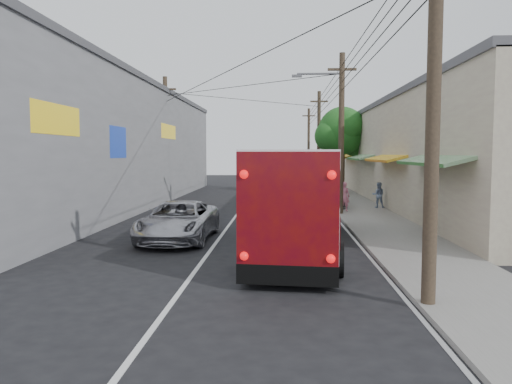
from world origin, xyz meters
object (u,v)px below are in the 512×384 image
(parked_suv, at_px, (321,191))
(parked_car_mid, at_px, (310,190))
(jeepney, at_px, (178,221))
(coach_bus, at_px, (302,198))
(parked_car_far, at_px, (301,183))
(pedestrian_far, at_px, (378,195))
(pedestrian_near, at_px, (344,196))

(parked_suv, height_order, parked_car_mid, parked_suv)
(jeepney, bearing_deg, coach_bus, -12.46)
(parked_suv, xyz_separation_m, parked_car_far, (-0.80, 9.70, -0.10))
(parked_car_mid, distance_m, pedestrian_far, 5.50)
(parked_suv, relative_size, parked_car_far, 1.28)
(jeepney, distance_m, parked_car_mid, 15.47)
(parked_suv, height_order, pedestrian_far, parked_suv)
(coach_bus, xyz_separation_m, parked_car_far, (0.85, 22.64, -0.84))
(parked_suv, bearing_deg, parked_car_far, 97.52)
(pedestrian_far, bearing_deg, coach_bus, 75.00)
(jeepney, xyz_separation_m, parked_car_far, (5.20, 21.57, 0.11))
(parked_suv, distance_m, parked_car_far, 9.74)
(jeepney, height_order, pedestrian_far, pedestrian_far)
(jeepney, distance_m, pedestrian_near, 10.89)
(coach_bus, height_order, parked_suv, coach_bus)
(coach_bus, distance_m, parked_car_mid, 15.58)
(parked_car_mid, relative_size, pedestrian_far, 3.30)
(coach_bus, xyz_separation_m, parked_suv, (1.65, 12.94, -0.74))
(parked_suv, bearing_deg, pedestrian_far, -26.38)
(pedestrian_far, bearing_deg, parked_suv, -21.77)
(coach_bus, height_order, pedestrian_near, coach_bus)
(coach_bus, height_order, jeepney, coach_bus)
(parked_suv, bearing_deg, jeepney, -114.01)
(parked_suv, distance_m, parked_car_mid, 2.63)
(pedestrian_near, bearing_deg, parked_car_far, -58.57)
(pedestrian_far, bearing_deg, pedestrian_near, 47.74)
(jeepney, distance_m, pedestrian_far, 13.60)
(parked_car_far, distance_m, pedestrian_near, 13.26)
(jeepney, bearing_deg, parked_suv, 64.51)
(parked_car_far, xyz_separation_m, pedestrian_near, (1.71, -13.15, 0.08))
(coach_bus, height_order, pedestrian_far, coach_bus)
(jeepney, distance_m, parked_car_far, 22.19)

